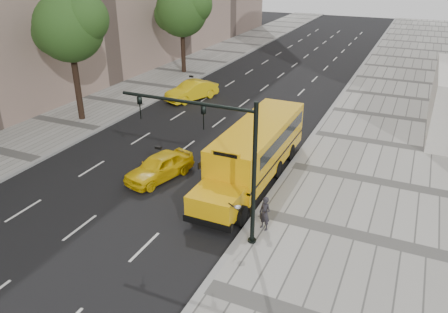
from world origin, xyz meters
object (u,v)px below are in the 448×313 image
at_px(tree_c, 182,10).
at_px(school_bus, 257,147).
at_px(traffic_signal, 222,152).
at_px(tree_b, 70,27).
at_px(pedestrian, 265,213).
at_px(taxi_near, 160,167).
at_px(taxi_far, 192,91).

height_order(tree_c, school_bus, tree_c).
xyz_separation_m(school_bus, traffic_signal, (0.69, -6.04, 2.33)).
height_order(tree_c, traffic_signal, tree_c).
relative_size(tree_b, traffic_signal, 1.43).
xyz_separation_m(tree_c, pedestrian, (17.16, -23.53, -5.33)).
bearing_deg(taxi_near, tree_c, 131.00).
bearing_deg(traffic_signal, pedestrian, 35.55).
distance_m(taxi_far, pedestrian, 19.97).
xyz_separation_m(tree_c, taxi_far, (4.98, -7.70, -5.49)).
xyz_separation_m(tree_b, taxi_near, (10.17, -5.50, -6.08)).
xyz_separation_m(pedestrian, traffic_signal, (-1.56, -1.12, 3.14)).
bearing_deg(taxi_near, taxi_far, 126.45).
bearing_deg(taxi_near, traffic_signal, -18.02).
bearing_deg(tree_b, school_bus, -11.46).
bearing_deg(tree_b, taxi_far, 57.65).
relative_size(tree_c, pedestrian, 5.50).
xyz_separation_m(taxi_near, pedestrian, (6.99, -2.45, 0.23)).
bearing_deg(taxi_far, taxi_near, -46.44).
distance_m(pedestrian, traffic_signal, 3.68).
distance_m(taxi_near, traffic_signal, 7.32).
xyz_separation_m(tree_b, traffic_signal, (15.60, -9.07, -2.70)).
bearing_deg(taxi_far, school_bus, -25.31).
bearing_deg(tree_c, school_bus, -51.29).
distance_m(tree_b, tree_c, 15.59).
relative_size(tree_b, taxi_near, 2.17).
bearing_deg(taxi_far, pedestrian, -30.06).
height_order(taxi_far, traffic_signal, traffic_signal).
height_order(tree_b, school_bus, tree_b).
xyz_separation_m(tree_c, school_bus, (14.90, -18.60, -4.51)).
xyz_separation_m(tree_b, pedestrian, (17.16, -7.95, -5.85)).
xyz_separation_m(tree_c, traffic_signal, (15.60, -24.64, -2.18)).
bearing_deg(school_bus, tree_c, 128.71).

